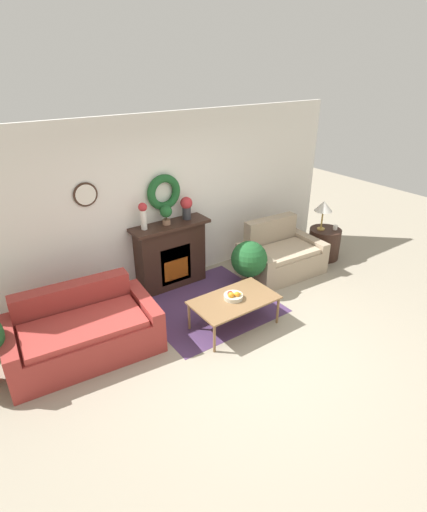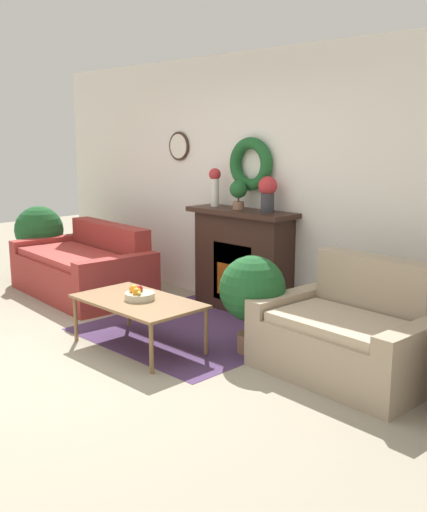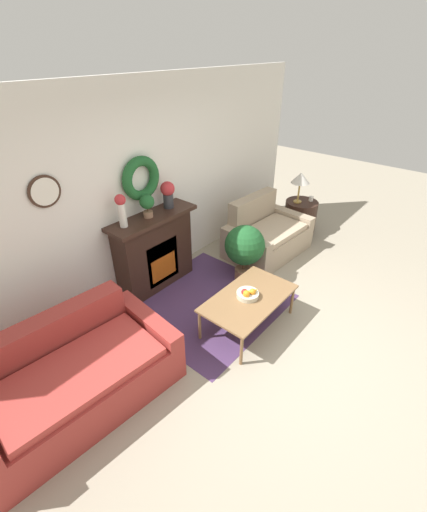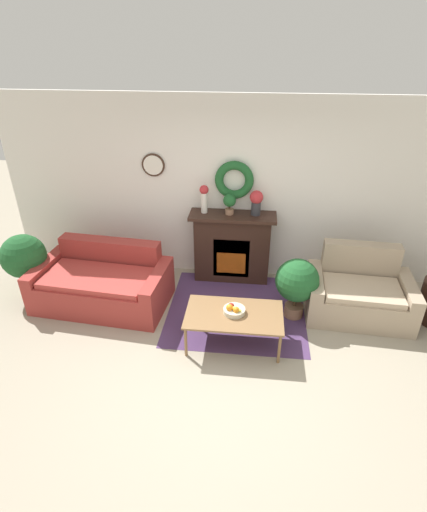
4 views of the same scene
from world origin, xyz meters
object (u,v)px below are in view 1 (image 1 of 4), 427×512
side_table_by_loveseat (324,243)px  mug (335,227)px  vase_on_mantel_right (186,206)px  vase_on_mantel_left (143,214)px  loveseat_right (280,256)px  fireplace (171,255)px  potted_plant_floor_by_loveseat (249,260)px  table_lamp (324,207)px  potted_plant_on_mantel (166,213)px  couch_left (83,332)px  fruit_bowl (233,296)px  coffee_table (234,301)px

side_table_by_loveseat → mug: bearing=-37.9°
vase_on_mantel_right → vase_on_mantel_left: bearing=180.0°
loveseat_right → side_table_by_loveseat: size_ratio=2.44×
fireplace → vase_on_mantel_left: size_ratio=3.05×
potted_plant_floor_by_loveseat → table_lamp: bearing=5.4°
potted_plant_on_mantel → potted_plant_floor_by_loveseat: potted_plant_on_mantel is taller
table_lamp → potted_plant_floor_by_loveseat: 1.92m
loveseat_right → mug: size_ratio=17.05×
mug → vase_on_mantel_right: 2.86m
couch_left → fireplace: bearing=30.4°
side_table_by_loveseat → potted_plant_floor_by_loveseat: potted_plant_floor_by_loveseat is taller
fruit_bowl → mug: size_ratio=3.20×
coffee_table → mug: mug is taller
couch_left → vase_on_mantel_left: size_ratio=4.60×
couch_left → table_lamp: table_lamp is taller
table_lamp → vase_on_mantel_left: size_ratio=1.31×
table_lamp → potted_plant_on_mantel: (-2.81, 0.68, 0.27)m
coffee_table → table_lamp: size_ratio=2.17×
loveseat_right → vase_on_mantel_left: vase_on_mantel_left is taller
table_lamp → potted_plant_floor_by_loveseat: table_lamp is taller
fireplace → side_table_by_loveseat: bearing=-14.8°
fruit_bowl → side_table_by_loveseat: bearing=15.0°
side_table_by_loveseat → mug: size_ratio=6.99×
fireplace → coffee_table: 1.51m
table_lamp → coffee_table: bearing=-163.0°
couch_left → loveseat_right: size_ratio=1.34×
potted_plant_on_mantel → fireplace: bearing=15.9°
couch_left → mug: couch_left is taller
couch_left → potted_plant_floor_by_loveseat: size_ratio=2.23×
couch_left → table_lamp: 4.57m
fireplace → loveseat_right: 1.91m
loveseat_right → coffee_table: loveseat_right is taller
couch_left → table_lamp: bearing=6.8°
vase_on_mantel_right → potted_plant_on_mantel: bearing=-177.0°
couch_left → vase_on_mantel_right: bearing=27.0°
fruit_bowl → potted_plant_on_mantel: (-0.17, 1.46, 0.79)m
mug → potted_plant_floor_by_loveseat: bearing=-179.5°
vase_on_mantel_left → vase_on_mantel_right: size_ratio=1.14×
side_table_by_loveseat → vase_on_mantel_left: size_ratio=1.40×
fruit_bowl → potted_plant_on_mantel: potted_plant_on_mantel is taller
potted_plant_on_mantel → couch_left: bearing=-154.4°
coffee_table → fruit_bowl: size_ratio=4.42×
vase_on_mantel_left → couch_left: bearing=-148.0°
couch_left → coffee_table: bearing=-14.4°
coffee_table → fireplace: bearing=94.9°
loveseat_right → vase_on_mantel_left: bearing=165.9°
coffee_table → mug: bearing=12.8°
fireplace → mug: size_ratio=15.22×
fireplace → mug: 3.08m
coffee_table → potted_plant_on_mantel: potted_plant_on_mantel is taller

